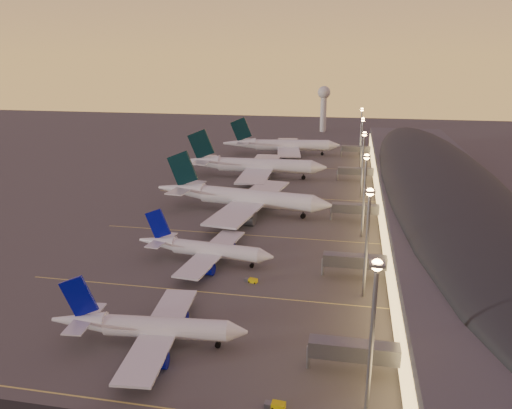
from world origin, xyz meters
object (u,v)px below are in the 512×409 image
object	(u,v)px
airliner_wide_mid	(252,165)
radar_tower	(324,101)
baggage_tug_b	(356,346)
baggage_tug_c	(251,280)
airliner_narrow_south	(149,327)
baggage_tug_a	(276,405)
airliner_narrow_north	(204,249)
airliner_wide_near	(241,197)
airliner_wide_far	(282,145)

from	to	relation	value
airliner_wide_mid	radar_tower	bearing A→B (deg)	79.60
baggage_tug_b	baggage_tug_c	xyz separation A→B (m)	(-25.39, 24.56, -0.08)
airliner_narrow_south	baggage_tug_a	size ratio (longest dim) A/B	11.26
airliner_narrow_north	airliner_wide_near	xyz separation A→B (m)	(0.01, 45.49, 1.79)
airliner_wide_near	airliner_wide_mid	distance (m)	52.37
airliner_narrow_south	airliner_wide_near	xyz separation A→B (m)	(-1.09, 86.03, 1.81)
airliner_wide_mid	baggage_tug_a	world-z (taller)	airliner_wide_mid
airliner_narrow_north	airliner_wide_far	world-z (taller)	airliner_wide_far
radar_tower	baggage_tug_b	world-z (taller)	radar_tower
airliner_wide_mid	baggage_tug_a	distance (m)	155.43
airliner_wide_far	radar_tower	size ratio (longest dim) A/B	2.01
airliner_wide_near	baggage_tug_b	bearing A→B (deg)	-55.28
airliner_narrow_north	radar_tower	world-z (taller)	radar_tower
airliner_wide_far	baggage_tug_b	bearing A→B (deg)	-85.79
radar_tower	airliner_wide_far	bearing A→B (deg)	-100.15
airliner_wide_mid	radar_tower	world-z (taller)	radar_tower
airliner_wide_near	airliner_wide_far	world-z (taller)	airliner_wide_far
airliner_wide_mid	airliner_wide_near	bearing A→B (deg)	-84.66
baggage_tug_a	radar_tower	bearing A→B (deg)	97.08
airliner_narrow_north	airliner_wide_far	size ratio (longest dim) A/B	0.59
airliner_wide_mid	radar_tower	xyz separation A→B (m)	(22.43, 150.06, 16.29)
airliner_narrow_south	baggage_tug_c	size ratio (longest dim) A/B	11.30
airliner_wide_mid	baggage_tug_b	world-z (taller)	airliner_wide_mid
airliner_wide_near	baggage_tug_a	xyz separation A→B (m)	(27.81, -99.53, -4.92)
airliner_narrow_south	airliner_wide_far	world-z (taller)	airliner_wide_far
airliner_narrow_north	airliner_wide_mid	xyz separation A→B (m)	(-6.59, 97.45, 2.00)
airliner_narrow_south	baggage_tug_b	size ratio (longest dim) A/B	9.93
baggage_tug_b	baggage_tug_a	bearing A→B (deg)	-120.51
baggage_tug_a	baggage_tug_c	bearing A→B (deg)	111.10
airliner_wide_mid	airliner_wide_far	xyz separation A→B (m)	(5.60, 56.01, -0.20)
baggage_tug_a	baggage_tug_c	world-z (taller)	baggage_tug_a
radar_tower	airliner_wide_near	bearing A→B (deg)	-94.48
airliner_wide_near	radar_tower	bearing A→B (deg)	93.51
airliner_narrow_north	baggage_tug_c	size ratio (longest dim) A/B	11.38
airliner_narrow_north	airliner_wide_mid	bearing A→B (deg)	100.19
radar_tower	airliner_narrow_south	bearing A→B (deg)	-92.93
baggage_tug_a	baggage_tug_c	size ratio (longest dim) A/B	1.00
airliner_wide_far	baggage_tug_b	size ratio (longest dim) A/B	16.81
airliner_wide_near	baggage_tug_a	world-z (taller)	airliner_wide_near
baggage_tug_a	airliner_wide_far	bearing A→B (deg)	102.71
baggage_tug_a	baggage_tug_b	xyz separation A→B (m)	(12.52, 19.44, 0.07)
airliner_narrow_south	radar_tower	size ratio (longest dim) A/B	1.19
airliner_wide_near	airliner_wide_mid	bearing A→B (deg)	105.23
airliner_wide_mid	baggage_tug_c	bearing A→B (deg)	-80.56
airliner_wide_near	baggage_tug_b	distance (m)	89.80
airliner_wide_far	baggage_tug_c	bearing A→B (deg)	-92.62
airliner_wide_near	radar_tower	distance (m)	203.30
airliner_wide_far	radar_tower	world-z (taller)	radar_tower
airliner_narrow_north	baggage_tug_c	world-z (taller)	airliner_narrow_north
airliner_wide_far	baggage_tug_a	world-z (taller)	airliner_wide_far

